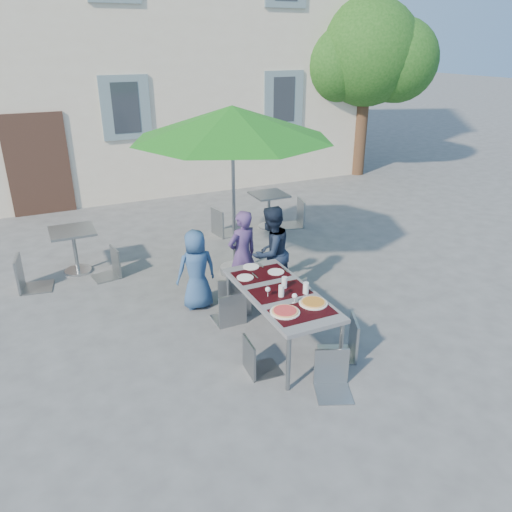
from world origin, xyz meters
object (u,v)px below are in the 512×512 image
chair_2 (294,277)px  chair_5 (334,351)px  dining_table (280,296)px  bg_chair_r_0 (108,246)px  cafe_table_0 (74,243)px  pizza_near_left (285,311)px  child_0 (196,270)px  child_2 (271,253)px  chair_1 (234,273)px  chair_4 (347,315)px  patio_umbrella (232,123)px  chair_3 (256,336)px  bg_chair_r_1 (296,197)px  bg_chair_l_1 (222,205)px  pizza_near_right (313,303)px  bg_chair_l_0 (23,253)px  chair_0 (230,289)px  child_1 (242,255)px  cafe_table_1 (269,205)px

chair_2 → chair_5: chair_5 is taller
dining_table → bg_chair_r_0: 3.36m
cafe_table_0 → pizza_near_left: bearing=-63.9°
child_0 → child_2: (1.11, -0.15, 0.12)m
chair_1 → chair_4: bearing=-62.7°
chair_2 → patio_umbrella: (-0.31, 1.45, 1.97)m
child_2 → chair_3: size_ratio=1.69×
chair_5 → bg_chair_r_1: 5.38m
child_2 → bg_chair_l_1: 2.75m
pizza_near_right → chair_5: chair_5 is taller
pizza_near_right → child_2: (0.28, 1.67, -0.06)m
chair_2 → bg_chair_r_1: bearing=60.3°
pizza_near_left → bg_chair_l_0: 4.40m
dining_table → bg_chair_r_1: 4.50m
pizza_near_right → chair_0: (-0.58, 1.18, -0.25)m
pizza_near_left → pizza_near_right: same height
cafe_table_0 → patio_umbrella: bearing=-25.5°
child_2 → chair_2: bearing=85.9°
child_1 → cafe_table_0: bearing=-55.6°
child_0 → chair_2: size_ratio=1.41×
cafe_table_1 → bg_chair_r_1: (0.56, -0.14, 0.13)m
dining_table → bg_chair_r_0: size_ratio=2.04×
chair_4 → bg_chair_l_1: bearing=88.0°
dining_table → chair_3: size_ratio=2.20×
chair_3 → cafe_table_0: (-1.56, 3.78, 0.03)m
chair_5 → cafe_table_1: 5.30m
patio_umbrella → bg_chair_l_1: bearing=75.3°
child_1 → cafe_table_1: (1.71, 2.58, -0.20)m
child_1 → chair_5: 2.45m
patio_umbrella → bg_chair_l_0: patio_umbrella is taller
cafe_table_0 → chair_0: bearing=-57.0°
chair_4 → patio_umbrella: patio_umbrella is taller
bg_chair_l_0 → bg_chair_l_1: bearing=14.6°
cafe_table_1 → bg_chair_r_1: bg_chair_r_1 is taller
child_2 → chair_0: (-0.86, -0.49, -0.19)m
child_1 → cafe_table_0: child_1 is taller
chair_2 → patio_umbrella: patio_umbrella is taller
bg_chair_r_0 → child_0: bearing=-58.5°
pizza_near_right → child_1: (-0.11, 1.83, -0.09)m
pizza_near_left → bg_chair_r_1: bearing=59.2°
child_1 → child_2: (0.39, -0.16, 0.03)m
dining_table → cafe_table_1: 4.36m
chair_1 → chair_5: size_ratio=1.20×
pizza_near_left → chair_2: size_ratio=0.41×
cafe_table_0 → bg_chair_r_1: size_ratio=0.71×
dining_table → chair_3: bearing=-140.9°
chair_1 → chair_2: bearing=-15.8°
patio_umbrella → bg_chair_r_0: patio_umbrella is taller
chair_0 → chair_5: bearing=-74.8°
child_1 → bg_chair_l_1: size_ratio=1.32×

